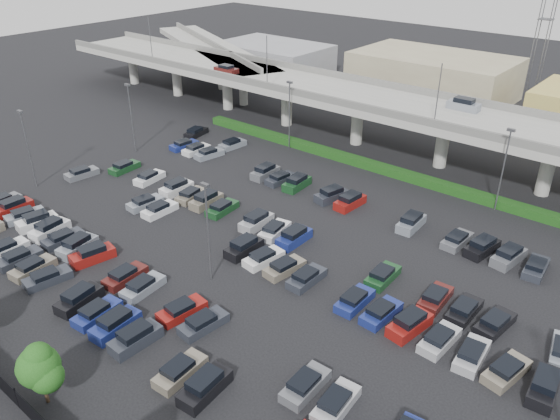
{
  "coord_description": "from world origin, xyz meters",
  "views": [
    {
      "loc": [
        33.21,
        -37.51,
        31.02
      ],
      "look_at": [
        -1.58,
        4.41,
        2.0
      ],
      "focal_mm": 35.0,
      "sensor_mm": 36.0,
      "label": 1
    }
  ],
  "objects": [
    {
      "name": "tree_row",
      "position": [
        0.7,
        -26.53,
        3.52
      ],
      "size": [
        65.07,
        3.66,
        5.94
      ],
      "color": "#332316",
      "rests_on": "ground"
    },
    {
      "name": "parked_cars",
      "position": [
        -0.26,
        -4.23,
        0.62
      ],
      "size": [
        63.12,
        41.67,
        1.67
      ],
      "color": "white",
      "rests_on": "ground"
    },
    {
      "name": "ground",
      "position": [
        0.0,
        0.0,
        0.0
      ],
      "size": [
        280.0,
        280.0,
        0.0
      ],
      "primitive_type": "plane",
      "color": "black"
    },
    {
      "name": "comm_tower",
      "position": [
        4.0,
        74.0,
        15.61
      ],
      "size": [
        2.4,
        2.4,
        30.0
      ],
      "color": "#4F5055",
      "rests_on": "ground"
    },
    {
      "name": "distant_buildings",
      "position": [
        12.38,
        61.81,
        3.74
      ],
      "size": [
        138.0,
        24.0,
        9.0
      ],
      "color": "gray",
      "rests_on": "ground"
    },
    {
      "name": "on_ramp",
      "position": [
        -52.1,
        43.05,
        6.86
      ],
      "size": [
        50.93,
        30.13,
        8.8
      ],
      "color": "#999991",
      "rests_on": "ground"
    },
    {
      "name": "light_poles",
      "position": [
        -4.13,
        2.0,
        6.24
      ],
      "size": [
        66.9,
        48.38,
        10.3
      ],
      "color": "#4F5055",
      "rests_on": "ground"
    },
    {
      "name": "overpass",
      "position": [
        -0.21,
        31.99,
        6.97
      ],
      "size": [
        150.0,
        13.0,
        15.8
      ],
      "color": "#999991",
      "rests_on": "ground"
    },
    {
      "name": "hedge",
      "position": [
        0.0,
        25.0,
        0.55
      ],
      "size": [
        66.0,
        1.6,
        1.1
      ],
      "primitive_type": "cube",
      "color": "#113C11",
      "rests_on": "ground"
    },
    {
      "name": "fence",
      "position": [
        -0.05,
        -28.0,
        0.9
      ],
      "size": [
        70.0,
        0.1,
        2.0
      ],
      "color": "black",
      "rests_on": "ground"
    }
  ]
}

